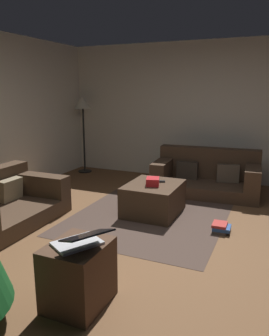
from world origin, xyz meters
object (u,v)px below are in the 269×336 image
(ottoman, at_px, (153,199))
(side_table, at_px, (78,274))
(tv_remote, at_px, (159,181))
(couch_right, at_px, (207,176))
(gift_box, at_px, (153,182))
(book_stack, at_px, (221,228))
(laptop, at_px, (81,240))
(corner_lamp, at_px, (83,108))

(ottoman, xyz_separation_m, side_table, (-2.19, -0.17, 0.05))
(side_table, bearing_deg, tv_remote, 3.22)
(tv_remote, relative_size, side_table, 0.31)
(couch_right, height_order, ottoman, couch_right)
(ottoman, relative_size, gift_box, 3.96)
(couch_right, relative_size, book_stack, 7.34)
(couch_right, bearing_deg, laptop, 82.00)
(gift_box, distance_m, side_table, 2.13)
(gift_box, distance_m, corner_lamp, 3.00)
(couch_right, height_order, book_stack, couch_right)
(gift_box, bearing_deg, tv_remote, -9.79)
(couch_right, bearing_deg, side_table, 81.08)
(couch_right, bearing_deg, gift_box, 67.54)
(ottoman, height_order, corner_lamp, corner_lamp)
(gift_box, bearing_deg, ottoman, 9.55)
(side_table, bearing_deg, ottoman, 4.54)
(gift_box, relative_size, corner_lamp, 0.13)
(book_stack, bearing_deg, side_table, 156.87)
(ottoman, height_order, side_table, side_table)
(tv_remote, height_order, side_table, side_table)
(couch_right, xyz_separation_m, tv_remote, (-1.20, 0.43, 0.16))
(book_stack, height_order, corner_lamp, corner_lamp)
(tv_remote, height_order, book_stack, tv_remote)
(ottoman, xyz_separation_m, gift_box, (-0.07, -0.01, 0.27))
(side_table, height_order, corner_lamp, corner_lamp)
(gift_box, xyz_separation_m, corner_lamp, (1.82, 2.23, 0.86))
(laptop, bearing_deg, ottoman, 5.87)
(ottoman, bearing_deg, corner_lamp, 51.79)
(couch_right, relative_size, ottoman, 2.09)
(side_table, height_order, laptop, laptop)
(book_stack, bearing_deg, tv_remote, 67.43)
(gift_box, xyz_separation_m, side_table, (-2.12, -0.16, -0.22))
(couch_right, relative_size, side_table, 3.37)
(laptop, bearing_deg, side_table, 60.13)
(side_table, distance_m, corner_lamp, 4.73)
(corner_lamp, bearing_deg, side_table, -148.72)
(tv_remote, xyz_separation_m, side_table, (-2.30, -0.13, -0.18))
(ottoman, bearing_deg, book_stack, -105.66)
(gift_box, relative_size, laptop, 0.40)
(laptop, bearing_deg, tv_remote, 4.50)
(side_table, relative_size, laptop, 0.98)
(couch_right, height_order, tv_remote, couch_right)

